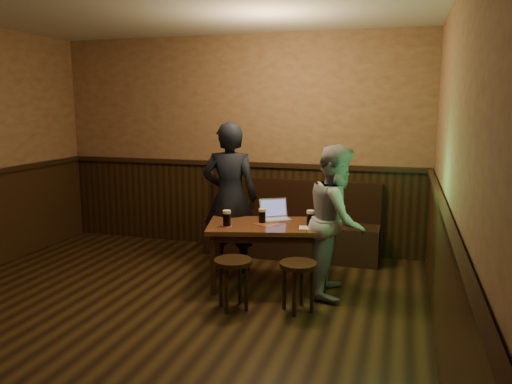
{
  "coord_description": "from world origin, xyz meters",
  "views": [
    {
      "loc": [
        2.15,
        -3.3,
        1.92
      ],
      "look_at": [
        0.71,
        1.52,
        1.03
      ],
      "focal_mm": 35.0,
      "sensor_mm": 36.0,
      "label": 1
    }
  ],
  "objects_px": {
    "laptop": "(275,214)",
    "person_suit": "(230,198)",
    "pub_table": "(268,232)",
    "bench": "(291,231)",
    "pint_right": "(310,218)",
    "stool_left": "(233,269)",
    "person_grey": "(337,220)",
    "stool_right": "(298,272)",
    "pint_mid": "(262,216)",
    "pint_left": "(227,218)"
  },
  "relations": [
    {
      "from": "laptop",
      "to": "person_suit",
      "type": "height_order",
      "value": "person_suit"
    },
    {
      "from": "pub_table",
      "to": "laptop",
      "type": "relative_size",
      "value": 3.52
    },
    {
      "from": "bench",
      "to": "pint_right",
      "type": "distance_m",
      "value": 1.26
    },
    {
      "from": "bench",
      "to": "laptop",
      "type": "distance_m",
      "value": 0.99
    },
    {
      "from": "pub_table",
      "to": "stool_left",
      "type": "distance_m",
      "value": 0.74
    },
    {
      "from": "person_grey",
      "to": "stool_right",
      "type": "bearing_deg",
      "value": 152.67
    },
    {
      "from": "pint_mid",
      "to": "pub_table",
      "type": "bearing_deg",
      "value": -13.3
    },
    {
      "from": "pint_mid",
      "to": "laptop",
      "type": "relative_size",
      "value": 0.4
    },
    {
      "from": "pint_mid",
      "to": "pint_left",
      "type": "bearing_deg",
      "value": -142.14
    },
    {
      "from": "bench",
      "to": "pub_table",
      "type": "bearing_deg",
      "value": -90.0
    },
    {
      "from": "pub_table",
      "to": "stool_left",
      "type": "height_order",
      "value": "pub_table"
    },
    {
      "from": "pint_right",
      "to": "person_grey",
      "type": "distance_m",
      "value": 0.28
    },
    {
      "from": "pub_table",
      "to": "pint_mid",
      "type": "relative_size",
      "value": 8.89
    },
    {
      "from": "person_grey",
      "to": "stool_left",
      "type": "bearing_deg",
      "value": 126.66
    },
    {
      "from": "stool_right",
      "to": "pint_left",
      "type": "distance_m",
      "value": 0.98
    },
    {
      "from": "bench",
      "to": "pint_left",
      "type": "distance_m",
      "value": 1.47
    },
    {
      "from": "pint_left",
      "to": "stool_right",
      "type": "bearing_deg",
      "value": -23.19
    },
    {
      "from": "pub_table",
      "to": "person_suit",
      "type": "relative_size",
      "value": 0.81
    },
    {
      "from": "pint_left",
      "to": "laptop",
      "type": "distance_m",
      "value": 0.6
    },
    {
      "from": "pub_table",
      "to": "bench",
      "type": "bearing_deg",
      "value": 75.85
    },
    {
      "from": "stool_left",
      "to": "pint_mid",
      "type": "xyz_separation_m",
      "value": [
        0.08,
        0.72,
        0.36
      ]
    },
    {
      "from": "pint_right",
      "to": "person_suit",
      "type": "relative_size",
      "value": 0.1
    },
    {
      "from": "bench",
      "to": "stool_right",
      "type": "bearing_deg",
      "value": -75.34
    },
    {
      "from": "pint_left",
      "to": "pint_mid",
      "type": "xyz_separation_m",
      "value": [
        0.31,
        0.24,
        -0.01
      ]
    },
    {
      "from": "stool_left",
      "to": "person_grey",
      "type": "distance_m",
      "value": 1.17
    },
    {
      "from": "person_suit",
      "to": "pub_table",
      "type": "bearing_deg",
      "value": 140.57
    },
    {
      "from": "pint_left",
      "to": "person_grey",
      "type": "xyz_separation_m",
      "value": [
        1.1,
        0.22,
        0.0
      ]
    },
    {
      "from": "pint_left",
      "to": "pint_mid",
      "type": "bearing_deg",
      "value": 37.86
    },
    {
      "from": "pint_left",
      "to": "person_grey",
      "type": "bearing_deg",
      "value": 11.18
    },
    {
      "from": "pint_left",
      "to": "person_suit",
      "type": "height_order",
      "value": "person_suit"
    },
    {
      "from": "bench",
      "to": "pint_right",
      "type": "height_order",
      "value": "bench"
    },
    {
      "from": "stool_right",
      "to": "pint_right",
      "type": "height_order",
      "value": "pint_right"
    },
    {
      "from": "pint_right",
      "to": "laptop",
      "type": "height_order",
      "value": "laptop"
    },
    {
      "from": "laptop",
      "to": "stool_left",
      "type": "bearing_deg",
      "value": -132.45
    },
    {
      "from": "stool_left",
      "to": "pint_right",
      "type": "height_order",
      "value": "pint_right"
    },
    {
      "from": "bench",
      "to": "stool_right",
      "type": "height_order",
      "value": "bench"
    },
    {
      "from": "pint_right",
      "to": "laptop",
      "type": "xyz_separation_m",
      "value": [
        -0.43,
        0.19,
        -0.03
      ]
    },
    {
      "from": "pint_left",
      "to": "person_suit",
      "type": "distance_m",
      "value": 0.58
    },
    {
      "from": "pint_mid",
      "to": "pint_right",
      "type": "distance_m",
      "value": 0.51
    },
    {
      "from": "stool_left",
      "to": "person_suit",
      "type": "bearing_deg",
      "value": 110.86
    },
    {
      "from": "stool_left",
      "to": "pint_mid",
      "type": "relative_size",
      "value": 3.09
    },
    {
      "from": "stool_right",
      "to": "pub_table",
      "type": "bearing_deg",
      "value": 127.58
    },
    {
      "from": "pint_right",
      "to": "person_grey",
      "type": "relative_size",
      "value": 0.11
    },
    {
      "from": "bench",
      "to": "pint_mid",
      "type": "bearing_deg",
      "value": -93.77
    },
    {
      "from": "pub_table",
      "to": "pint_mid",
      "type": "height_order",
      "value": "pint_mid"
    },
    {
      "from": "stool_left",
      "to": "pint_right",
      "type": "relative_size",
      "value": 2.89
    },
    {
      "from": "bench",
      "to": "pub_table",
      "type": "height_order",
      "value": "bench"
    },
    {
      "from": "bench",
      "to": "pint_left",
      "type": "relative_size",
      "value": 12.94
    },
    {
      "from": "pub_table",
      "to": "pint_right",
      "type": "distance_m",
      "value": 0.47
    },
    {
      "from": "person_grey",
      "to": "person_suit",
      "type": "bearing_deg",
      "value": 73.42
    }
  ]
}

